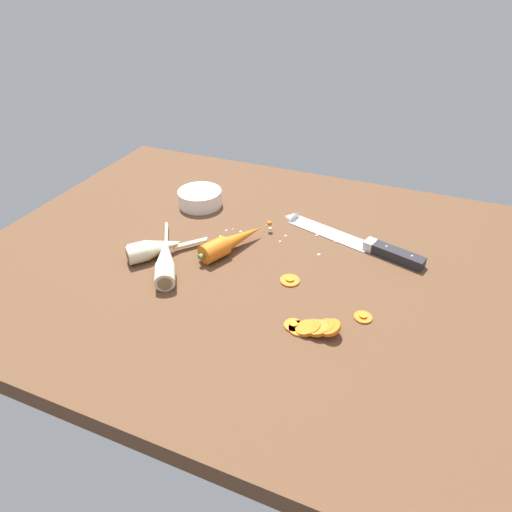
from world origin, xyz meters
TOP-DOWN VIEW (x-y plane):
  - ground_plane at (0.00, 0.00)cm, footprint 120.00×90.00cm
  - chefs_knife at (15.62, 13.39)cm, footprint 34.17×13.37cm
  - whole_carrot at (-6.55, 0.14)cm, footprint 10.75×18.94cm
  - parsnip_front at (-20.62, -7.76)cm, footprint 13.32×14.11cm
  - parsnip_mid_left at (-16.31, -10.88)cm, footprint 14.29×21.62cm
  - parsnip_mid_right at (-20.45, -8.47)cm, footprint 13.33×14.27cm
  - carrot_slice_stack at (16.87, -17.14)cm, footprint 8.86×4.49cm
  - carrot_slice_stray_near at (8.62, -5.52)cm, footprint 3.89×3.89cm
  - carrot_slice_stray_mid at (23.96, -10.62)cm, footprint 3.21×3.21cm
  - carrot_slice_stray_far at (13.14, -17.18)cm, footprint 3.30×3.30cm
  - prep_bowl at (-22.53, 15.73)cm, footprint 11.00×11.00cm
  - mince_crumbs at (0.66, 8.67)cm, footprint 25.55×9.25cm

SIDE VIEW (x-z plane):
  - ground_plane at x=0.00cm, z-range -4.00..0.00cm
  - carrot_slice_stray_near at x=8.62cm, z-range 0.01..0.71cm
  - carrot_slice_stray_far at x=13.14cm, z-range 0.01..0.71cm
  - carrot_slice_stray_mid at x=23.96cm, z-range 0.01..0.71cm
  - mince_crumbs at x=0.66cm, z-range -0.07..0.82cm
  - chefs_knife at x=15.62cm, z-range -1.44..2.74cm
  - carrot_slice_stack at x=16.87cm, z-range -0.60..2.52cm
  - parsnip_mid_left at x=-16.31cm, z-range -0.02..3.98cm
  - parsnip_mid_right at x=-20.45cm, z-range -0.02..3.98cm
  - parsnip_front at x=-20.62cm, z-range -0.02..3.98cm
  - whole_carrot at x=-6.55cm, z-range 0.00..4.20cm
  - prep_bowl at x=-22.53cm, z-range 0.15..4.15cm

